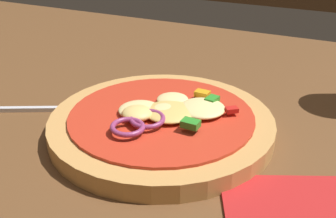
{
  "coord_description": "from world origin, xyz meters",
  "views": [
    {
      "loc": [
        0.17,
        -0.33,
        0.25
      ],
      "look_at": [
        0.01,
        0.02,
        0.05
      ],
      "focal_mm": 42.8,
      "sensor_mm": 36.0,
      "label": 1
    }
  ],
  "objects": [
    {
      "name": "fork",
      "position": [
        -0.14,
        -0.02,
        0.04
      ],
      "size": [
        0.18,
        0.1,
        0.01
      ],
      "color": "silver",
      "rests_on": "dining_table"
    },
    {
      "name": "dining_table",
      "position": [
        0.0,
        0.0,
        0.02
      ],
      "size": [
        1.47,
        0.83,
        0.03
      ],
      "color": "brown",
      "rests_on": "ground"
    },
    {
      "name": "pizza",
      "position": [
        0.01,
        -0.0,
        0.05
      ],
      "size": [
        0.23,
        0.23,
        0.03
      ],
      "color": "tan",
      "rests_on": "dining_table"
    }
  ]
}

